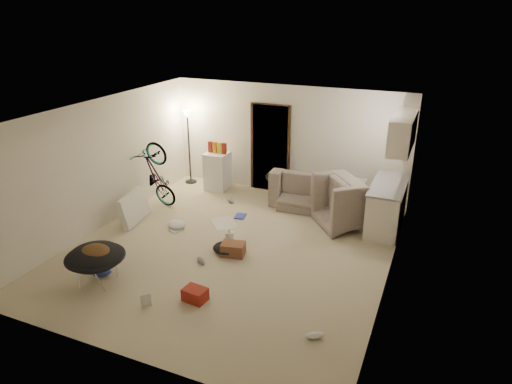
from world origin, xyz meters
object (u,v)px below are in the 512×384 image
at_px(drink_case_b, 195,295).
at_px(bicycle, 158,189).
at_px(tv_box, 134,207).
at_px(floor_lamp, 188,131).
at_px(drink_case_a, 233,249).
at_px(juicer, 230,235).
at_px(armchair, 354,206).
at_px(kitchen_counter, 387,207).
at_px(saucer_chair, 96,262).
at_px(sofa, 318,194).
at_px(mini_fridge, 218,171).

bearing_deg(drink_case_b, bicycle, 138.75).
relative_size(bicycle, tv_box, 1.65).
height_order(floor_lamp, drink_case_a, floor_lamp).
xyz_separation_m(bicycle, juicer, (2.13, -0.80, -0.31)).
height_order(floor_lamp, bicycle, floor_lamp).
height_order(armchair, drink_case_a, armchair).
xyz_separation_m(tv_box, drink_case_b, (2.50, -1.88, -0.21)).
xyz_separation_m(floor_lamp, drink_case_b, (2.60, -4.27, -1.21)).
bearing_deg(kitchen_counter, bicycle, -169.26).
relative_size(tv_box, juicer, 4.04).
bearing_deg(bicycle, saucer_chair, -158.15).
height_order(saucer_chair, drink_case_a, saucer_chair).
distance_m(kitchen_counter, drink_case_a, 3.19).
distance_m(armchair, juicer, 2.59).
bearing_deg(bicycle, sofa, -61.81).
bearing_deg(kitchen_counter, drink_case_a, -136.38).
bearing_deg(floor_lamp, juicer, -46.56).
relative_size(saucer_chair, tv_box, 0.99).
xyz_separation_m(floor_lamp, drink_case_a, (2.54, -2.84, -1.19)).
xyz_separation_m(floor_lamp, armchair, (4.22, -0.72, -0.94)).
bearing_deg(drink_case_a, mini_fridge, 110.66).
bearing_deg(mini_fridge, drink_case_a, -58.42).
xyz_separation_m(kitchen_counter, bicycle, (-4.73, -0.90, -0.04)).
height_order(tv_box, drink_case_a, tv_box).
bearing_deg(drink_case_b, tv_box, 149.17).
relative_size(sofa, drink_case_a, 5.04).
xyz_separation_m(saucer_chair, drink_case_b, (1.64, 0.20, -0.29)).
height_order(sofa, armchair, armchair).
relative_size(kitchen_counter, bicycle, 0.98).
bearing_deg(sofa, kitchen_counter, 160.30).
xyz_separation_m(armchair, bicycle, (-4.12, -0.83, 0.04)).
bearing_deg(armchair, kitchen_counter, -121.76).
height_order(floor_lamp, armchair, floor_lamp).
bearing_deg(bicycle, juicer, -105.16).
bearing_deg(kitchen_counter, saucer_chair, -135.46).
xyz_separation_m(sofa, tv_box, (-3.23, -2.18, 0.01)).
bearing_deg(sofa, mini_fridge, -5.26).
distance_m(saucer_chair, drink_case_b, 1.68).
bearing_deg(armchair, floor_lamp, 41.84).
height_order(kitchen_counter, drink_case_a, kitchen_counter).
height_order(saucer_chair, tv_box, saucer_chair).
xyz_separation_m(armchair, saucer_chair, (-3.26, -3.74, 0.02)).
height_order(sofa, mini_fridge, mini_fridge).
xyz_separation_m(floor_lamp, saucer_chair, (0.95, -4.47, -0.92)).
height_order(floor_lamp, tv_box, floor_lamp).
height_order(kitchen_counter, armchair, kitchen_counter).
bearing_deg(mini_fridge, juicer, -58.50).
height_order(bicycle, saucer_chair, bicycle).
height_order(armchair, drink_case_b, armchair).
bearing_deg(armchair, drink_case_b, 117.00).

